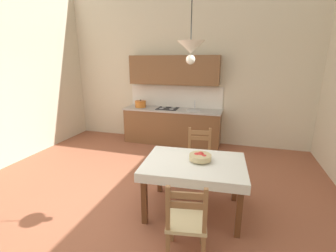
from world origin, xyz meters
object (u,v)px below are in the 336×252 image
Objects in this scene: fruit_bowl at (200,157)px; dining_table at (194,170)px; dining_chair_camera_side at (187,222)px; kitchen_cabinetry at (172,110)px; pendant_lamp at (191,48)px; dining_chair_kitchen_side at (199,157)px.

dining_table is at bearing -142.05° from fruit_bowl.
fruit_bowl is at bearing 90.86° from dining_chair_camera_side.
kitchen_cabinetry is 2.92m from fruit_bowl.
kitchen_cabinetry is at bearing 107.94° from dining_chair_camera_side.
pendant_lamp is (-0.14, -0.16, 1.41)m from fruit_bowl.
kitchen_cabinetry is 3.06× the size of pendant_lamp.
dining_table is at bearing -68.55° from kitchen_cabinetry.
dining_chair_kitchen_side is (-0.08, 0.94, -0.19)m from dining_table.
pendant_lamp reaches higher than fruit_bowl.
kitchen_cabinetry reaches higher than dining_chair_kitchen_side.
fruit_bowl is (1.15, -2.69, -0.04)m from kitchen_cabinetry.
kitchen_cabinetry is at bearing 113.13° from fruit_bowl.
dining_chair_camera_side and dining_chair_kitchen_side have the same top height.
dining_chair_kitchen_side is 2.06m from pendant_lamp.
dining_chair_camera_side is 0.97m from fruit_bowl.
fruit_bowl is at bearing 48.64° from pendant_lamp.
dining_table is 1.54× the size of dining_chair_camera_side.
dining_table is 0.87m from dining_chair_camera_side.
dining_table is 4.77× the size of fruit_bowl.
fruit_bowl is 0.37× the size of pendant_lamp.
kitchen_cabinetry is 2.95m from dining_table.
kitchen_cabinetry reaches higher than dining_chair_camera_side.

